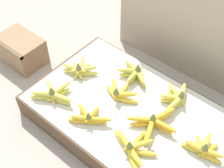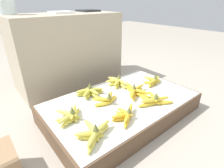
{
  "view_description": "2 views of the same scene",
  "coord_description": "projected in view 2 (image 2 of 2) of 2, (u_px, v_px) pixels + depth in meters",
  "views": [
    {
      "loc": [
        0.58,
        -0.87,
        1.52
      ],
      "look_at": [
        -0.15,
        -0.01,
        0.28
      ],
      "focal_mm": 50.0,
      "sensor_mm": 36.0,
      "label": 1
    },
    {
      "loc": [
        -0.82,
        -0.87,
        0.86
      ],
      "look_at": [
        0.01,
        0.13,
        0.23
      ],
      "focal_mm": 28.0,
      "sensor_mm": 36.0,
      "label": 2
    }
  ],
  "objects": [
    {
      "name": "banana_bunch_back_midright",
      "position": [
        117.0,
        82.0,
        1.59
      ],
      "size": [
        0.16,
        0.24,
        0.11
      ],
      "color": "#DBCC4C",
      "rests_on": "display_platform"
    },
    {
      "name": "foam_tray_white",
      "position": [
        61.0,
        12.0,
        1.68
      ],
      "size": [
        0.2,
        0.18,
        0.02
      ],
      "color": "white",
      "rests_on": "back_vendor_table"
    },
    {
      "name": "foam_tray_dark",
      "position": [
        88.0,
        11.0,
        1.93
      ],
      "size": [
        0.2,
        0.21,
        0.02
      ],
      "color": "#232328",
      "rests_on": "back_vendor_table"
    },
    {
      "name": "banana_bunch_middle_midright",
      "position": [
        135.0,
        91.0,
        1.43
      ],
      "size": [
        0.26,
        0.28,
        0.1
      ],
      "color": "gold",
      "rests_on": "display_platform"
    },
    {
      "name": "back_vendor_table",
      "position": [
        68.0,
        51.0,
        1.84
      ],
      "size": [
        1.06,
        0.52,
        0.74
      ],
      "color": "tan",
      "rests_on": "ground_plane"
    },
    {
      "name": "banana_bunch_middle_left",
      "position": [
        70.0,
        116.0,
        1.13
      ],
      "size": [
        0.22,
        0.17,
        0.11
      ],
      "color": "#DBCC4C",
      "rests_on": "display_platform"
    },
    {
      "name": "glass_jar",
      "position": [
        5.0,
        1.0,
        1.47
      ],
      "size": [
        0.14,
        0.14,
        0.21
      ],
      "color": "silver",
      "rests_on": "back_vendor_table"
    },
    {
      "name": "banana_bunch_back_midleft",
      "position": [
        90.0,
        92.0,
        1.42
      ],
      "size": [
        0.23,
        0.16,
        0.11
      ],
      "color": "gold",
      "rests_on": "display_platform"
    },
    {
      "name": "banana_bunch_front_left",
      "position": [
        94.0,
        133.0,
        0.98
      ],
      "size": [
        0.24,
        0.23,
        0.11
      ],
      "color": "#DBCC4C",
      "rests_on": "display_platform"
    },
    {
      "name": "banana_bunch_middle_right",
      "position": [
        153.0,
        81.0,
        1.61
      ],
      "size": [
        0.21,
        0.15,
        0.11
      ],
      "color": "gold",
      "rests_on": "display_platform"
    },
    {
      "name": "banana_bunch_middle_midleft",
      "position": [
        106.0,
        99.0,
        1.31
      ],
      "size": [
        0.23,
        0.14,
        0.11
      ],
      "color": "gold",
      "rests_on": "display_platform"
    },
    {
      "name": "banana_bunch_front_midleft",
      "position": [
        126.0,
        115.0,
        1.14
      ],
      "size": [
        0.22,
        0.18,
        0.09
      ],
      "color": "gold",
      "rests_on": "display_platform"
    },
    {
      "name": "banana_bunch_front_midright",
      "position": [
        154.0,
        100.0,
        1.31
      ],
      "size": [
        0.27,
        0.23,
        0.1
      ],
      "color": "gold",
      "rests_on": "display_platform"
    },
    {
      "name": "display_platform",
      "position": [
        122.0,
        107.0,
        1.41
      ],
      "size": [
        1.18,
        0.71,
        0.15
      ],
      "color": "brown",
      "rests_on": "ground_plane"
    },
    {
      "name": "ground_plane",
      "position": [
        122.0,
        114.0,
        1.44
      ],
      "size": [
        10.0,
        10.0,
        0.0
      ],
      "primitive_type": "plane",
      "color": "#A89E8E"
    }
  ]
}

